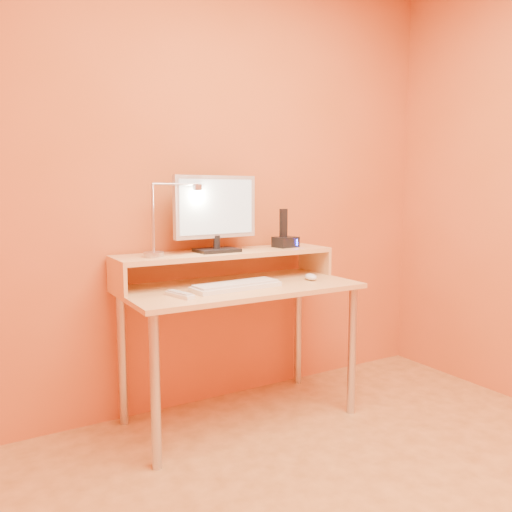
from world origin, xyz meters
TOP-DOWN VIEW (x-y plane):
  - wall_back at (0.00, 1.50)m, footprint 3.00×0.04m
  - desk_leg_fl at (-0.55, 0.93)m, footprint 0.04×0.04m
  - desk_leg_fr at (0.55, 0.93)m, footprint 0.04×0.04m
  - desk_leg_bl at (-0.55, 1.43)m, footprint 0.04×0.04m
  - desk_leg_br at (0.55, 1.43)m, footprint 0.04×0.04m
  - desk_lower at (0.00, 1.18)m, footprint 1.20×0.60m
  - shelf_riser_left at (-0.59, 1.33)m, footprint 0.02×0.30m
  - shelf_riser_right at (0.59, 1.33)m, footprint 0.02×0.30m
  - desk_shelf at (0.00, 1.33)m, footprint 1.20×0.30m
  - monitor_foot at (-0.06, 1.33)m, footprint 0.22×0.16m
  - monitor_neck at (-0.06, 1.33)m, footprint 0.04×0.04m
  - monitor_panel at (-0.06, 1.34)m, footprint 0.48×0.07m
  - monitor_back at (-0.06, 1.36)m, footprint 0.43×0.05m
  - monitor_screen at (-0.06, 1.32)m, footprint 0.44×0.04m
  - lamp_base at (-0.41, 1.30)m, footprint 0.10×0.10m
  - lamp_post at (-0.41, 1.30)m, footprint 0.01×0.01m
  - lamp_arm at (-0.29, 1.30)m, footprint 0.24×0.01m
  - lamp_head at (-0.17, 1.30)m, footprint 0.04×0.04m
  - lamp_bulb at (-0.17, 1.30)m, footprint 0.03×0.03m
  - phone_dock at (0.38, 1.33)m, footprint 0.14×0.12m
  - phone_handset at (0.37, 1.33)m, footprint 0.04×0.03m
  - phone_led at (0.43, 1.28)m, footprint 0.01×0.00m
  - keyboard at (-0.06, 1.10)m, footprint 0.47×0.18m
  - mouse at (0.40, 1.11)m, footprint 0.08×0.11m
  - remote_control at (-0.38, 1.06)m, footprint 0.09×0.18m

SIDE VIEW (x-z plane):
  - desk_leg_fl at x=-0.55m, z-range 0.00..0.69m
  - desk_leg_fr at x=0.55m, z-range 0.00..0.69m
  - desk_leg_bl at x=-0.55m, z-range 0.00..0.69m
  - desk_leg_br at x=0.55m, z-range 0.00..0.69m
  - desk_lower at x=0.00m, z-range 0.70..0.72m
  - remote_control at x=-0.38m, z-range 0.72..0.74m
  - keyboard at x=-0.06m, z-range 0.72..0.74m
  - mouse at x=0.40m, z-range 0.72..0.76m
  - shelf_riser_left at x=-0.59m, z-range 0.72..0.85m
  - shelf_riser_right at x=0.59m, z-range 0.72..0.85m
  - desk_shelf at x=0.00m, z-range 0.86..0.88m
  - monitor_foot at x=-0.06m, z-range 0.88..0.90m
  - lamp_base at x=-0.41m, z-range 0.88..0.90m
  - phone_dock at x=0.38m, z-range 0.88..0.94m
  - phone_led at x=0.43m, z-range 0.89..0.93m
  - monitor_neck at x=-0.06m, z-range 0.90..0.97m
  - phone_handset at x=0.37m, z-range 0.94..1.10m
  - lamp_post at x=-0.41m, z-range 0.91..1.24m
  - monitor_panel at x=-0.06m, z-range 0.95..1.28m
  - monitor_back at x=-0.06m, z-range 0.98..1.26m
  - monitor_screen at x=-0.06m, z-range 0.98..1.26m
  - lamp_bulb at x=-0.17m, z-range 1.20..1.21m
  - lamp_head at x=-0.17m, z-range 1.21..1.24m
  - lamp_arm at x=-0.29m, z-range 1.23..1.24m
  - wall_back at x=0.00m, z-range 0.00..2.50m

